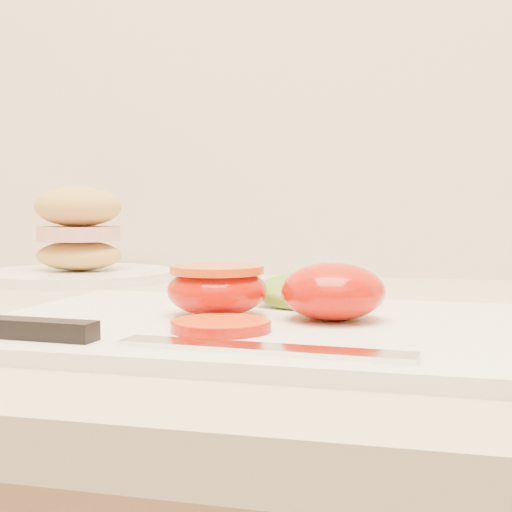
# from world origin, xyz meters

# --- Properties ---
(cutting_board) EXTENTS (0.38, 0.28, 0.01)m
(cutting_board) POSITION_xyz_m (-0.40, 1.57, 0.94)
(cutting_board) COLOR white
(cutting_board) RESTS_ON counter
(tomato_half_dome) EXTENTS (0.07, 0.07, 0.04)m
(tomato_half_dome) POSITION_xyz_m (-0.34, 1.58, 0.96)
(tomato_half_dome) COLOR red
(tomato_half_dome) RESTS_ON cutting_board
(tomato_half_cut) EXTENTS (0.07, 0.07, 0.04)m
(tomato_half_cut) POSITION_xyz_m (-0.43, 1.58, 0.96)
(tomato_half_cut) COLOR red
(tomato_half_cut) RESTS_ON cutting_board
(tomato_slice_0) EXTENTS (0.06, 0.06, 0.01)m
(tomato_slice_0) POSITION_xyz_m (-0.41, 1.52, 0.94)
(tomato_slice_0) COLOR #CF5723
(tomato_slice_0) RESTS_ON cutting_board
(lettuce_leaf_0) EXTENTS (0.12, 0.10, 0.02)m
(lettuce_leaf_0) POSITION_xyz_m (-0.36, 1.65, 0.95)
(lettuce_leaf_0) COLOR olive
(lettuce_leaf_0) RESTS_ON cutting_board
(knife) EXTENTS (0.27, 0.03, 0.01)m
(knife) POSITION_xyz_m (-0.45, 1.47, 0.94)
(knife) COLOR silver
(knife) RESTS_ON cutting_board
(sandwich_plate) EXTENTS (0.23, 0.23, 0.11)m
(sandwich_plate) POSITION_xyz_m (-0.70, 1.88, 0.97)
(sandwich_plate) COLOR white
(sandwich_plate) RESTS_ON counter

